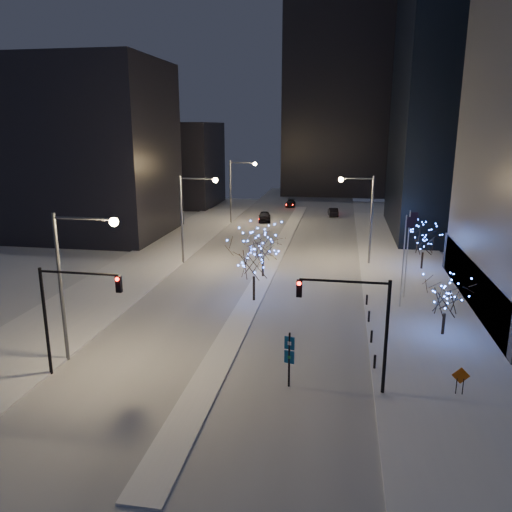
% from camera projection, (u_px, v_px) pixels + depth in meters
% --- Properties ---
extents(ground, '(160.00, 160.00, 0.00)m').
position_uv_depth(ground, '(204.00, 388.00, 29.95)').
color(ground, silver).
rests_on(ground, ground).
extents(road, '(20.00, 130.00, 0.02)m').
position_uv_depth(road, '(278.00, 250.00, 63.33)').
color(road, silver).
rests_on(road, ground).
extents(median, '(2.00, 80.00, 0.15)m').
position_uv_depth(median, '(273.00, 260.00, 58.54)').
color(median, silver).
rests_on(median, ground).
extents(east_sidewalk, '(10.00, 90.00, 0.15)m').
position_uv_depth(east_sidewalk, '(417.00, 294.00, 46.53)').
color(east_sidewalk, silver).
rests_on(east_sidewalk, ground).
extents(west_sidewalk, '(8.00, 90.00, 0.15)m').
position_uv_depth(west_sidewalk, '(125.00, 278.00, 51.32)').
color(west_sidewalk, silver).
rests_on(west_sidewalk, ground).
extents(filler_west_near, '(22.00, 18.00, 24.00)m').
position_uv_depth(filler_west_near, '(85.00, 150.00, 69.71)').
color(filler_west_near, black).
rests_on(filler_west_near, ground).
extents(filler_west_far, '(18.00, 16.00, 16.00)m').
position_uv_depth(filler_west_far, '(171.00, 164.00, 98.99)').
color(filler_west_far, black).
rests_on(filler_west_far, ground).
extents(horizon_block, '(24.00, 14.00, 42.00)m').
position_uv_depth(horizon_block, '(339.00, 100.00, 111.43)').
color(horizon_block, black).
rests_on(horizon_block, ground).
extents(street_lamp_w_near, '(4.40, 0.56, 10.00)m').
position_uv_depth(street_lamp_w_near, '(74.00, 268.00, 31.70)').
color(street_lamp_w_near, '#595E66').
rests_on(street_lamp_w_near, ground).
extents(street_lamp_w_mid, '(4.40, 0.56, 10.00)m').
position_uv_depth(street_lamp_w_mid, '(190.00, 207.00, 55.54)').
color(street_lamp_w_mid, '#595E66').
rests_on(street_lamp_w_mid, ground).
extents(street_lamp_w_far, '(4.40, 0.56, 10.00)m').
position_uv_depth(street_lamp_w_far, '(237.00, 183.00, 79.39)').
color(street_lamp_w_far, '#595E66').
rests_on(street_lamp_w_far, ground).
extents(street_lamp_east, '(3.90, 0.56, 10.00)m').
position_uv_depth(street_lamp_east, '(363.00, 208.00, 55.28)').
color(street_lamp_east, '#595E66').
rests_on(street_lamp_east, ground).
extents(traffic_signal_west, '(5.26, 0.43, 7.00)m').
position_uv_depth(traffic_signal_west, '(67.00, 305.00, 30.14)').
color(traffic_signal_west, black).
rests_on(traffic_signal_west, ground).
extents(traffic_signal_east, '(5.26, 0.43, 7.00)m').
position_uv_depth(traffic_signal_east, '(359.00, 317.00, 28.23)').
color(traffic_signal_east, black).
rests_on(traffic_signal_east, ground).
extents(flagpoles, '(1.35, 2.60, 8.00)m').
position_uv_depth(flagpoles, '(406.00, 251.00, 42.99)').
color(flagpoles, silver).
rests_on(flagpoles, east_sidewalk).
extents(bollards, '(0.16, 12.16, 0.90)m').
position_uv_depth(bollards, '(370.00, 326.00, 37.65)').
color(bollards, black).
rests_on(bollards, east_sidewalk).
extents(car_near, '(2.62, 5.06, 1.65)m').
position_uv_depth(car_near, '(265.00, 217.00, 82.26)').
color(car_near, black).
rests_on(car_near, ground).
extents(car_mid, '(2.05, 4.56, 1.45)m').
position_uv_depth(car_mid, '(333.00, 212.00, 87.35)').
color(car_mid, black).
rests_on(car_mid, ground).
extents(car_far, '(2.01, 4.55, 1.30)m').
position_uv_depth(car_far, '(291.00, 203.00, 97.51)').
color(car_far, black).
rests_on(car_far, ground).
extents(holiday_tree_median_near, '(5.32, 5.32, 6.17)m').
position_uv_depth(holiday_tree_median_near, '(254.00, 257.00, 43.62)').
color(holiday_tree_median_near, black).
rests_on(holiday_tree_median_near, median).
extents(holiday_tree_median_far, '(4.30, 4.30, 5.46)m').
position_uv_depth(holiday_tree_median_far, '(263.00, 243.00, 50.92)').
color(holiday_tree_median_far, black).
rests_on(holiday_tree_median_far, median).
extents(holiday_tree_plaza_near, '(4.22, 4.22, 4.59)m').
position_uv_depth(holiday_tree_plaza_near, '(446.00, 296.00, 36.61)').
color(holiday_tree_plaza_near, black).
rests_on(holiday_tree_plaza_near, east_sidewalk).
extents(holiday_tree_plaza_far, '(5.16, 5.16, 5.27)m').
position_uv_depth(holiday_tree_plaza_far, '(424.00, 238.00, 53.76)').
color(holiday_tree_plaza_far, black).
rests_on(holiday_tree_plaza_far, east_sidewalk).
extents(wayfinding_sign, '(0.62, 0.23, 3.48)m').
position_uv_depth(wayfinding_sign, '(289.00, 354.00, 29.54)').
color(wayfinding_sign, black).
rests_on(wayfinding_sign, ground).
extents(construction_sign, '(1.03, 0.05, 1.70)m').
position_uv_depth(construction_sign, '(461.00, 378.00, 28.68)').
color(construction_sign, black).
rests_on(construction_sign, east_sidewalk).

